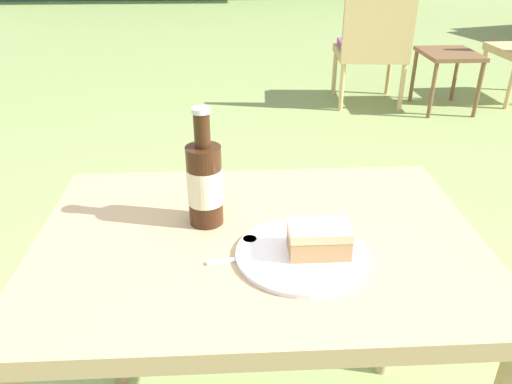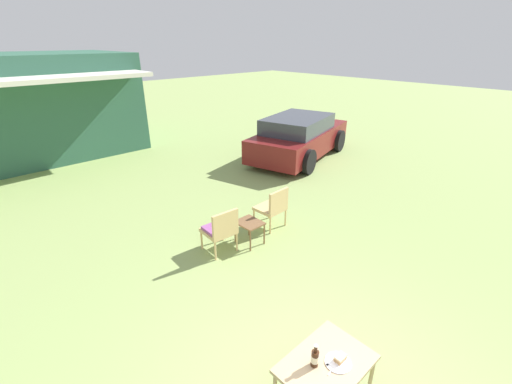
{
  "view_description": "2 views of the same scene",
  "coord_description": "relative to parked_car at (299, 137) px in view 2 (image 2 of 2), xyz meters",
  "views": [
    {
      "loc": [
        -0.05,
        -0.86,
        1.27
      ],
      "look_at": [
        0.0,
        0.1,
        0.76
      ],
      "focal_mm": 35.0,
      "sensor_mm": 36.0,
      "label": 1
    },
    {
      "loc": [
        -2.07,
        -1.23,
        3.53
      ],
      "look_at": [
        1.94,
        3.06,
        0.9
      ],
      "focal_mm": 24.0,
      "sensor_mm": 36.0,
      "label": 2
    }
  ],
  "objects": [
    {
      "name": "patio_table",
      "position": [
        -6.25,
        -5.64,
        -0.04
      ],
      "size": [
        0.91,
        0.64,
        0.71
      ],
      "color": "tan",
      "rests_on": "ground_plane"
    },
    {
      "name": "parked_car",
      "position": [
        0.0,
        0.0,
        0.0
      ],
      "size": [
        4.47,
        2.78,
        1.35
      ],
      "rotation": [
        0.0,
        0.0,
        0.27
      ],
      "color": "maroon",
      "rests_on": "ground_plane"
    },
    {
      "name": "loose_bottle_cap",
      "position": [
        -6.27,
        -5.67,
        0.04
      ],
      "size": [
        0.03,
        0.03,
        0.01
      ],
      "color": "silver",
      "rests_on": "patio_table"
    },
    {
      "name": "wicker_chair_plain",
      "position": [
        -3.89,
        -2.63,
        -0.19
      ],
      "size": [
        0.54,
        0.53,
        0.86
      ],
      "rotation": [
        0.0,
        0.0,
        3.18
      ],
      "color": "tan",
      "rests_on": "ground_plane"
    },
    {
      "name": "cake_on_plate",
      "position": [
        -6.16,
        -5.72,
        0.06
      ],
      "size": [
        0.25,
        0.25,
        0.07
      ],
      "color": "white",
      "rests_on": "patio_table"
    },
    {
      "name": "fork",
      "position": [
        -6.26,
        -5.72,
        0.04
      ],
      "size": [
        0.19,
        0.04,
        0.01
      ],
      "color": "silver",
      "rests_on": "patio_table"
    },
    {
      "name": "cola_bottle_near",
      "position": [
        -6.36,
        -5.58,
        0.13
      ],
      "size": [
        0.07,
        0.07,
        0.25
      ],
      "color": "#381E0F",
      "rests_on": "patio_table"
    },
    {
      "name": "garden_side_table",
      "position": [
        -4.63,
        -2.75,
        -0.29
      ],
      "size": [
        0.4,
        0.48,
        0.45
      ],
      "color": "brown",
      "rests_on": "ground_plane"
    },
    {
      "name": "wicker_chair_cushioned",
      "position": [
        -5.2,
        -2.61,
        -0.2
      ],
      "size": [
        0.55,
        0.55,
        0.86
      ],
      "rotation": [
        0.0,
        0.0,
        3.07
      ],
      "color": "tan",
      "rests_on": "ground_plane"
    }
  ]
}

